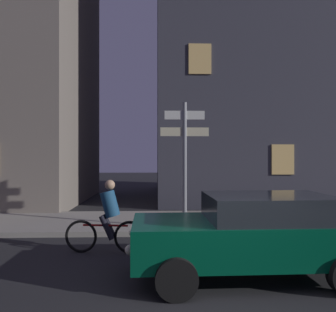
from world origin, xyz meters
TOP-DOWN VIEW (x-y plane):
  - sidewalk_kerb at (0.00, 6.69)m, footprint 40.00×3.34m
  - signpost at (-0.16, 5.40)m, footprint 1.34×0.12m
  - car_near_left at (0.74, 1.94)m, footprint 4.12×1.97m
  - cyclist at (-2.01, 3.55)m, footprint 1.81×0.37m
  - building_right_block at (4.11, 14.34)m, footprint 9.97×9.88m

SIDE VIEW (x-z plane):
  - sidewalk_kerb at x=0.00m, z-range 0.00..0.14m
  - cyclist at x=-2.01m, z-range -0.06..1.55m
  - car_near_left at x=0.74m, z-range 0.06..1.52m
  - signpost at x=-0.16m, z-range 0.44..3.91m
  - building_right_block at x=4.11m, z-range 0.00..18.95m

